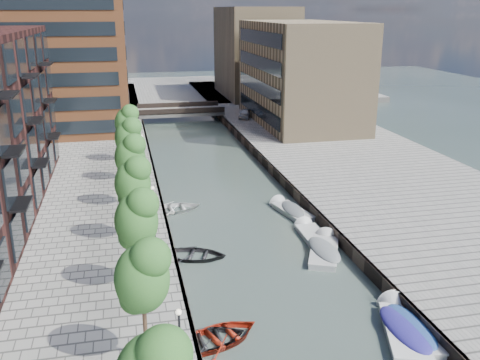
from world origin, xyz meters
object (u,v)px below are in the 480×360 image
object	(u,v)px
tree_2	(136,217)
car	(245,114)
motorboat_1	(324,250)
motorboat_3	(403,328)
sloop_4	(195,258)
tree_6	(127,121)
sloop_3	(175,211)
motorboat_2	(311,235)
motorboat_4	(290,210)
tree_5	(128,136)
motorboat_0	(407,325)
tree_1	(142,274)
bridge	(180,111)
sloop_1	(207,344)
tree_3	(132,180)
tree_4	(130,155)
sloop_2	(220,341)

from	to	relation	value
tree_2	car	world-z (taller)	tree_2
motorboat_1	motorboat_3	bearing A→B (deg)	-86.90
sloop_4	motorboat_3	bearing A→B (deg)	-120.55
tree_6	sloop_3	distance (m)	15.05
tree_6	car	xyz separation A→B (m)	(17.57, 20.32, -3.62)
motorboat_2	car	world-z (taller)	car
sloop_3	motorboat_4	size ratio (longest dim) A/B	0.88
tree_5	tree_6	xyz separation A→B (m)	(0.00, 7.00, 0.00)
motorboat_0	tree_5	bearing A→B (deg)	117.17
tree_1	motorboat_2	size ratio (longest dim) A/B	1.25
bridge	tree_1	size ratio (longest dim) A/B	2.18
tree_6	sloop_1	distance (m)	33.77
tree_5	sloop_1	xyz separation A→B (m)	(3.13, -26.20, -5.31)
sloop_1	motorboat_4	world-z (taller)	motorboat_4
tree_5	sloop_1	size ratio (longest dim) A/B	1.40
tree_2	sloop_4	size ratio (longest dim) A/B	1.34
tree_5	tree_3	bearing A→B (deg)	-90.00
tree_1	tree_4	size ratio (longest dim) A/B	1.00
tree_6	motorboat_3	bearing A→B (deg)	-68.44
tree_3	motorboat_3	bearing A→B (deg)	-44.60
tree_4	motorboat_4	world-z (taller)	tree_4
motorboat_0	motorboat_1	world-z (taller)	motorboat_0
sloop_1	sloop_4	world-z (taller)	sloop_4
tree_1	motorboat_2	world-z (taller)	tree_1
tree_5	tree_2	bearing A→B (deg)	-90.00
tree_4	sloop_2	bearing A→B (deg)	-78.70
tree_1	motorboat_1	xyz separation A→B (m)	(13.04, 10.74, -5.09)
motorboat_0	motorboat_3	bearing A→B (deg)	-150.17
bridge	tree_4	world-z (taller)	tree_4
motorboat_3	motorboat_4	xyz separation A→B (m)	(-0.53, 18.31, -0.03)
tree_4	motorboat_0	world-z (taller)	tree_4
tree_5	sloop_2	xyz separation A→B (m)	(3.82, -26.14, -5.31)
tree_6	tree_1	bearing A→B (deg)	-90.00
bridge	sloop_1	world-z (taller)	bridge
tree_5	sloop_3	distance (m)	9.19
tree_6	sloop_4	xyz separation A→B (m)	(3.91, -23.08, -5.31)
tree_4	motorboat_4	bearing A→B (deg)	-9.14
tree_2	sloop_2	xyz separation A→B (m)	(3.82, -5.14, -5.31)
bridge	motorboat_0	size ratio (longest dim) A/B	2.29
tree_2	motorboat_2	distance (m)	15.65
tree_5	motorboat_0	distance (m)	30.99
tree_4	motorboat_1	size ratio (longest dim) A/B	1.05
tree_5	motorboat_0	bearing A→B (deg)	-62.83
sloop_3	sloop_4	world-z (taller)	sloop_3
tree_6	motorboat_4	distance (m)	21.35
tree_1	tree_3	xyz separation A→B (m)	(0.00, 14.00, 0.00)
bridge	tree_5	distance (m)	34.30
bridge	sloop_3	world-z (taller)	bridge
bridge	sloop_4	xyz separation A→B (m)	(-4.59, -49.08, -1.39)
tree_3	sloop_3	distance (m)	9.72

